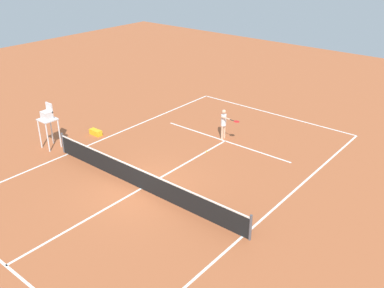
{
  "coord_description": "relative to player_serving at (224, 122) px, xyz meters",
  "views": [
    {
      "loc": [
        -11.82,
        10.95,
        9.81
      ],
      "look_at": [
        0.08,
        -3.59,
        0.8
      ],
      "focal_mm": 40.0,
      "sensor_mm": 36.0,
      "label": 1
    }
  ],
  "objects": [
    {
      "name": "ground_plane",
      "position": [
        -0.2,
        6.47,
        -1.0
      ],
      "size": [
        60.0,
        60.0,
        0.0
      ],
      "primitive_type": "plane",
      "color": "#AD5933"
    },
    {
      "name": "court_lines",
      "position": [
        -0.2,
        6.47,
        -1.0
      ],
      "size": [
        10.62,
        23.05,
        0.01
      ],
      "color": "white",
      "rests_on": "ground"
    },
    {
      "name": "tennis_net",
      "position": [
        -0.2,
        6.47,
        -0.51
      ],
      "size": [
        11.22,
        0.1,
        1.07
      ],
      "color": "#4C4C51",
      "rests_on": "ground"
    },
    {
      "name": "player_serving",
      "position": [
        0.0,
        0.0,
        0.0
      ],
      "size": [
        1.26,
        0.59,
        1.69
      ],
      "rotation": [
        0.0,
        0.0,
        1.54
      ],
      "color": "#D8A884",
      "rests_on": "ground"
    },
    {
      "name": "tennis_ball",
      "position": [
        -0.27,
        1.86,
        -0.97
      ],
      "size": [
        0.07,
        0.07,
        0.07
      ],
      "primitive_type": "sphere",
      "color": "#CCE033",
      "rests_on": "ground"
    },
    {
      "name": "umpire_chair",
      "position": [
        6.36,
        6.53,
        0.6
      ],
      "size": [
        0.8,
        0.8,
        2.41
      ],
      "color": "silver",
      "rests_on": "ground"
    },
    {
      "name": "equipment_bag",
      "position": [
        5.82,
        4.06,
        -0.85
      ],
      "size": [
        0.76,
        0.32,
        0.3
      ],
      "primitive_type": "cube",
      "color": "yellow",
      "rests_on": "ground"
    }
  ]
}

